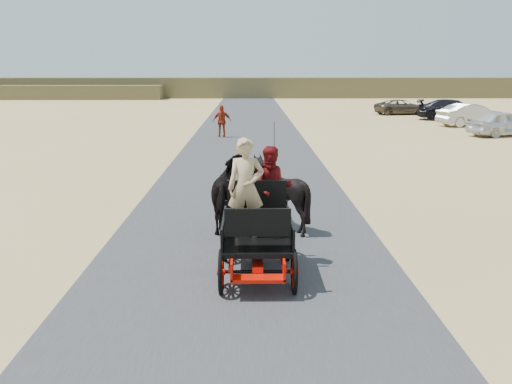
{
  "coord_description": "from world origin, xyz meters",
  "views": [
    {
      "loc": [
        0.11,
        -9.34,
        3.76
      ],
      "look_at": [
        0.24,
        2.23,
        1.2
      ],
      "focal_mm": 40.0,
      "sensor_mm": 36.0,
      "label": 1
    }
  ],
  "objects_px": {
    "car_a": "(503,123)",
    "pedestrian": "(222,121)",
    "horse_left": "(232,194)",
    "carriage": "(257,255)",
    "car_b": "(471,115)",
    "car_d": "(402,107)",
    "horse_right": "(279,194)",
    "car_c": "(454,110)"
  },
  "relations": [
    {
      "from": "carriage",
      "to": "pedestrian",
      "type": "bearing_deg",
      "value": 94.43
    },
    {
      "from": "horse_left",
      "to": "carriage",
      "type": "bearing_deg",
      "value": 100.39
    },
    {
      "from": "horse_left",
      "to": "pedestrian",
      "type": "height_order",
      "value": "pedestrian"
    },
    {
      "from": "carriage",
      "to": "car_b",
      "type": "height_order",
      "value": "car_b"
    },
    {
      "from": "pedestrian",
      "to": "car_a",
      "type": "xyz_separation_m",
      "value": [
        15.4,
        0.43,
        -0.17
      ]
    },
    {
      "from": "car_d",
      "to": "carriage",
      "type": "bearing_deg",
      "value": 153.22
    },
    {
      "from": "horse_right",
      "to": "car_b",
      "type": "xyz_separation_m",
      "value": [
        13.5,
        23.5,
        -0.14
      ]
    },
    {
      "from": "car_a",
      "to": "car_c",
      "type": "distance_m",
      "value": 9.16
    },
    {
      "from": "car_d",
      "to": "horse_left",
      "type": "bearing_deg",
      "value": 150.78
    },
    {
      "from": "car_d",
      "to": "horse_right",
      "type": "bearing_deg",
      "value": 152.49
    },
    {
      "from": "horse_left",
      "to": "pedestrian",
      "type": "distance_m",
      "value": 17.77
    },
    {
      "from": "car_c",
      "to": "car_b",
      "type": "bearing_deg",
      "value": -162.13
    },
    {
      "from": "horse_right",
      "to": "car_a",
      "type": "relative_size",
      "value": 0.42
    },
    {
      "from": "car_c",
      "to": "car_d",
      "type": "height_order",
      "value": "car_c"
    },
    {
      "from": "pedestrian",
      "to": "car_c",
      "type": "xyz_separation_m",
      "value": [
        15.93,
        9.57,
        -0.13
      ]
    },
    {
      "from": "carriage",
      "to": "car_a",
      "type": "bearing_deg",
      "value": 56.92
    },
    {
      "from": "car_c",
      "to": "horse_right",
      "type": "bearing_deg",
      "value": 175.11
    },
    {
      "from": "car_a",
      "to": "car_d",
      "type": "xyz_separation_m",
      "value": [
        -1.81,
        14.31,
        -0.11
      ]
    },
    {
      "from": "carriage",
      "to": "car_b",
      "type": "distance_m",
      "value": 29.99
    },
    {
      "from": "horse_left",
      "to": "horse_right",
      "type": "bearing_deg",
      "value": -180.0
    },
    {
      "from": "car_d",
      "to": "car_a",
      "type": "bearing_deg",
      "value": 179.08
    },
    {
      "from": "car_d",
      "to": "pedestrian",
      "type": "bearing_deg",
      "value": 129.21
    },
    {
      "from": "car_c",
      "to": "carriage",
      "type": "bearing_deg",
      "value": 176.58
    },
    {
      "from": "car_a",
      "to": "car_c",
      "type": "xyz_separation_m",
      "value": [
        0.53,
        9.14,
        0.03
      ]
    },
    {
      "from": "carriage",
      "to": "car_c",
      "type": "bearing_deg",
      "value": 64.72
    },
    {
      "from": "carriage",
      "to": "pedestrian",
      "type": "relative_size",
      "value": 1.39
    },
    {
      "from": "carriage",
      "to": "car_c",
      "type": "relative_size",
      "value": 0.48
    },
    {
      "from": "pedestrian",
      "to": "horse_left",
      "type": "bearing_deg",
      "value": 81.95
    },
    {
      "from": "carriage",
      "to": "car_d",
      "type": "relative_size",
      "value": 0.57
    },
    {
      "from": "carriage",
      "to": "pedestrian",
      "type": "xyz_separation_m",
      "value": [
        -1.61,
        20.74,
        0.5
      ]
    },
    {
      "from": "horse_left",
      "to": "car_a",
      "type": "relative_size",
      "value": 0.49
    },
    {
      "from": "pedestrian",
      "to": "car_a",
      "type": "height_order",
      "value": "pedestrian"
    },
    {
      "from": "car_a",
      "to": "car_b",
      "type": "height_order",
      "value": "car_b"
    },
    {
      "from": "carriage",
      "to": "car_b",
      "type": "xyz_separation_m",
      "value": [
        14.05,
        26.5,
        0.35
      ]
    },
    {
      "from": "carriage",
      "to": "horse_right",
      "type": "distance_m",
      "value": 3.09
    },
    {
      "from": "carriage",
      "to": "car_c",
      "type": "height_order",
      "value": "car_c"
    },
    {
      "from": "car_a",
      "to": "pedestrian",
      "type": "bearing_deg",
      "value": 72.99
    },
    {
      "from": "horse_right",
      "to": "car_d",
      "type": "height_order",
      "value": "horse_right"
    },
    {
      "from": "pedestrian",
      "to": "car_a",
      "type": "relative_size",
      "value": 0.42
    },
    {
      "from": "car_c",
      "to": "car_d",
      "type": "bearing_deg",
      "value": 46.14
    },
    {
      "from": "car_a",
      "to": "car_d",
      "type": "height_order",
      "value": "car_a"
    },
    {
      "from": "pedestrian",
      "to": "car_a",
      "type": "bearing_deg",
      "value": 170.15
    }
  ]
}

